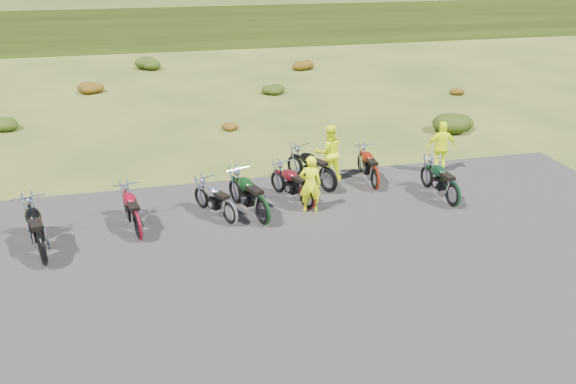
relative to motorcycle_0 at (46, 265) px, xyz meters
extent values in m
plane|color=#384818|center=(5.91, 0.02, 0.00)|extent=(300.00, 300.00, 0.00)
cube|color=black|center=(5.91, -1.98, 0.00)|extent=(20.00, 12.00, 0.04)
ellipsoid|color=#21330C|center=(-3.19, 11.32, 0.31)|extent=(1.03, 1.03, 0.61)
ellipsoid|color=#67310C|center=(-0.29, 16.62, 0.38)|extent=(1.30, 1.30, 0.77)
ellipsoid|color=#21330C|center=(2.61, 21.92, 0.46)|extent=(1.56, 1.56, 0.92)
ellipsoid|color=#67310C|center=(5.51, 9.22, 0.23)|extent=(0.77, 0.77, 0.45)
ellipsoid|color=#21330C|center=(8.41, 14.52, 0.31)|extent=(1.03, 1.03, 0.61)
ellipsoid|color=#67310C|center=(11.31, 19.82, 0.38)|extent=(1.30, 1.30, 0.77)
ellipsoid|color=#21330C|center=(14.21, 7.12, 0.46)|extent=(1.56, 1.56, 0.92)
ellipsoid|color=#67310C|center=(17.11, 12.42, 0.23)|extent=(0.77, 0.77, 0.45)
imported|color=#EDFF0D|center=(6.69, 1.29, 0.82)|extent=(0.66, 0.49, 1.63)
imported|color=#EDFF0D|center=(7.86, 3.40, 0.89)|extent=(0.86, 0.67, 1.78)
imported|color=#EDFF0D|center=(11.53, 3.14, 0.84)|extent=(1.03, 0.54, 1.69)
camera|label=1|loc=(2.88, -12.13, 6.81)|focal=35.00mm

